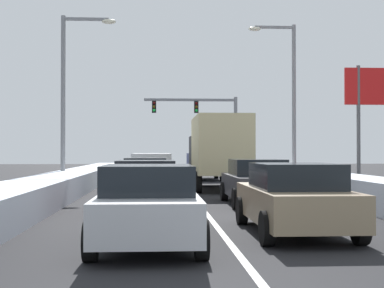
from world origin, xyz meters
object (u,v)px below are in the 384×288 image
Objects in this scene: sedan_silver_center_lane_nearest at (148,205)px; sedan_gray_center_lane_third at (146,176)px; traffic_light_gantry at (207,118)px; sedan_maroon_center_lane_second at (146,186)px; street_lamp_right_mid at (288,89)px; roadside_sign_right at (381,100)px; box_truck_right_lane_third at (218,149)px; sedan_tan_right_lane_nearest at (294,198)px; street_lamp_left_mid at (70,85)px; suv_white_center_lane_fourth at (152,166)px; suv_navy_right_lane_fourth at (204,164)px; sedan_charcoal_right_lane_second at (256,182)px.

sedan_gray_center_lane_third is (-0.32, 12.14, 0.00)m from sedan_silver_center_lane_nearest.
sedan_gray_center_lane_third is at bearing -101.50° from traffic_light_gantry.
street_lamp_right_mid is at bearing 61.96° from sedan_maroon_center_lane_second.
roadside_sign_right is (9.85, 12.97, 3.25)m from sedan_silver_center_lane_nearest.
box_truck_right_lane_third is at bearing 72.01° from sedan_maroon_center_lane_second.
street_lamp_right_mid is at bearing 69.59° from sedan_silver_center_lane_nearest.
roadside_sign_right reaches higher than sedan_tan_right_lane_nearest.
sedan_tan_right_lane_nearest is at bearing -53.31° from sedan_maroon_center_lane_second.
street_lamp_left_mid is (-11.48, -3.20, -0.24)m from street_lamp_right_mid.
suv_white_center_lane_fourth is 0.58× the size of street_lamp_left_mid.
traffic_light_gantry is (4.29, 28.31, 3.73)m from sedan_maroon_center_lane_second.
sedan_tan_right_lane_nearest and sedan_gray_center_lane_third have the same top height.
sedan_maroon_center_lane_second is at bearing -99.88° from suv_navy_right_lane_fourth.
sedan_tan_right_lane_nearest is 14.23m from box_truck_right_lane_third.
suv_white_center_lane_fourth is (-3.25, 17.35, 0.25)m from sedan_tan_right_lane_nearest.
suv_white_center_lane_fourth is 8.75m from street_lamp_right_mid.
suv_white_center_lane_fourth reaches higher than sedan_silver_center_lane_nearest.
suv_navy_right_lane_fourth is at bearing 91.31° from sedan_charcoal_right_lane_second.
sedan_tan_right_lane_nearest is 0.82× the size of roadside_sign_right.
roadside_sign_right is at bearing 4.71° from sedan_gray_center_lane_third.
sedan_charcoal_right_lane_second and sedan_gray_center_lane_third have the same top height.
box_truck_right_lane_third reaches higher than sedan_gray_center_lane_third.
sedan_charcoal_right_lane_second is 0.62× the size of box_truck_right_lane_third.
suv_white_center_lane_fourth is (0.18, 6.51, 0.25)m from sedan_gray_center_lane_third.
suv_white_center_lane_fourth is 0.89× the size of roadside_sign_right.
box_truck_right_lane_third is at bearing -93.44° from traffic_light_gantry.
sedan_tan_right_lane_nearest is 0.92× the size of suv_white_center_lane_fourth.
sedan_silver_center_lane_nearest is (-3.10, -1.29, 0.00)m from sedan_tan_right_lane_nearest.
sedan_maroon_center_lane_second is 0.82× the size of roadside_sign_right.
sedan_maroon_center_lane_second is 0.54× the size of street_lamp_left_mid.
sedan_charcoal_right_lane_second and sedan_silver_center_lane_nearest have the same top height.
street_lamp_right_mid is (7.57, 14.22, 4.48)m from sedan_maroon_center_lane_second.
sedan_silver_center_lane_nearest is 1.00× the size of sedan_maroon_center_lane_second.
street_lamp_right_mid is (7.41, 19.90, 4.48)m from sedan_silver_center_lane_nearest.
street_lamp_left_mid reaches higher than suv_white_center_lane_fourth.
sedan_tan_right_lane_nearest is 0.62× the size of box_truck_right_lane_third.
sedan_maroon_center_lane_second is at bearing -98.63° from traffic_light_gantry.
roadside_sign_right reaches higher than suv_white_center_lane_fourth.
sedan_silver_center_lane_nearest is 18.65m from suv_white_center_lane_fourth.
sedan_tan_right_lane_nearest is 0.51× the size of street_lamp_right_mid.
street_lamp_left_mid is at bearing 103.71° from sedan_silver_center_lane_nearest.
box_truck_right_lane_third is 7.58m from roadside_sign_right.
sedan_silver_center_lane_nearest is 0.82× the size of roadside_sign_right.
street_lamp_right_mid reaches higher than suv_white_center_lane_fourth.
suv_navy_right_lane_fourth is at bearing 60.33° from suv_white_center_lane_fourth.
traffic_light_gantry reaches higher than sedan_maroon_center_lane_second.
suv_navy_right_lane_fourth is 11.17m from street_lamp_left_mid.
street_lamp_right_mid reaches higher than sedan_tan_right_lane_nearest.
sedan_charcoal_right_lane_second is 0.60× the size of traffic_light_gantry.
sedan_silver_center_lane_nearest is at bearing -157.37° from sedan_tan_right_lane_nearest.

